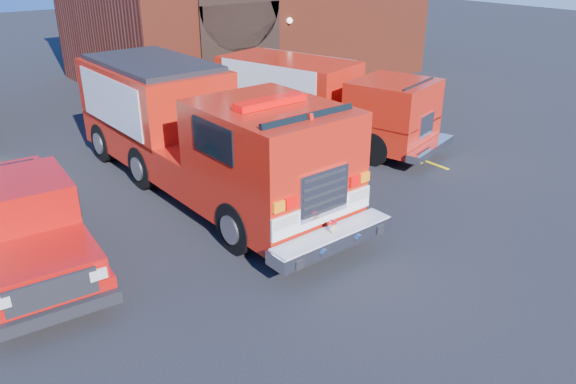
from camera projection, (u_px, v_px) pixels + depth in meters
ground at (257, 225)px, 13.29m from camera, size 100.00×100.00×0.00m
parking_stripe_near at (410, 155)px, 17.61m from camera, size 0.12×3.00×0.01m
parking_stripe_mid at (345, 132)px, 19.79m from camera, size 0.12×3.00×0.01m
parking_stripe_far at (293, 113)px, 21.96m from camera, size 0.12×3.00×0.01m
fire_engine at (199, 132)px, 14.62m from camera, size 3.14×10.25×3.13m
pickup_truck at (19, 223)px, 11.41m from camera, size 2.56×6.13×1.96m
secondary_truck at (320, 99)px, 18.54m from camera, size 4.44×8.19×2.54m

